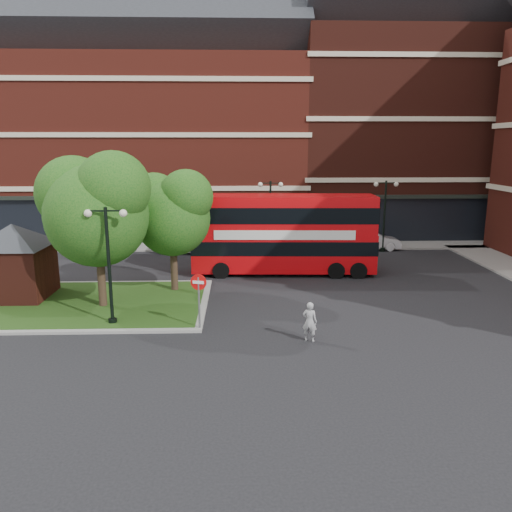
{
  "coord_description": "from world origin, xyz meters",
  "views": [
    {
      "loc": [
        -0.13,
        -19.82,
        7.45
      ],
      "look_at": [
        0.67,
        4.43,
        2.0
      ],
      "focal_mm": 35.0,
      "sensor_mm": 36.0,
      "label": 1
    }
  ],
  "objects_px": {
    "bus": "(284,229)",
    "car_white": "(372,241)",
    "woman": "(310,322)",
    "car_silver": "(185,243)"
  },
  "relations": [
    {
      "from": "bus",
      "to": "woman",
      "type": "height_order",
      "value": "bus"
    },
    {
      "from": "bus",
      "to": "car_white",
      "type": "xyz_separation_m",
      "value": [
        6.99,
        6.45,
        -1.98
      ]
    },
    {
      "from": "woman",
      "to": "car_silver",
      "type": "height_order",
      "value": "woman"
    },
    {
      "from": "car_silver",
      "to": "car_white",
      "type": "xyz_separation_m",
      "value": [
        13.35,
        0.66,
        -0.03
      ]
    },
    {
      "from": "bus",
      "to": "woman",
      "type": "relative_size",
      "value": 6.76
    },
    {
      "from": "bus",
      "to": "car_white",
      "type": "distance_m",
      "value": 9.71
    },
    {
      "from": "car_white",
      "to": "bus",
      "type": "bearing_deg",
      "value": 133.53
    },
    {
      "from": "bus",
      "to": "woman",
      "type": "distance_m",
      "value": 10.64
    },
    {
      "from": "bus",
      "to": "car_silver",
      "type": "xyz_separation_m",
      "value": [
        -6.37,
        5.79,
        -1.96
      ]
    },
    {
      "from": "car_silver",
      "to": "woman",
      "type": "bearing_deg",
      "value": -151.06
    }
  ]
}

